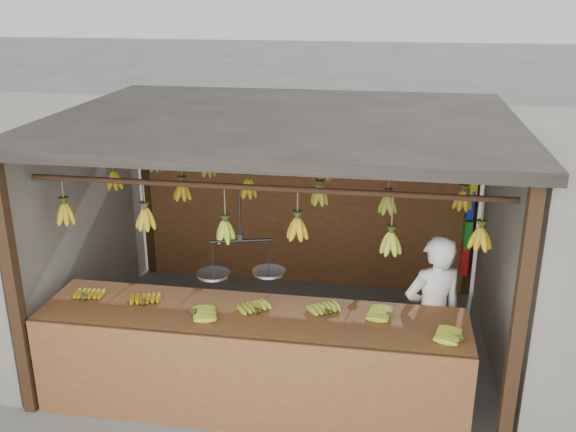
# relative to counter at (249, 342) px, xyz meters

# --- Properties ---
(ground) EXTENTS (80.00, 80.00, 0.00)m
(ground) POSITION_rel_counter_xyz_m (0.08, 1.23, -0.71)
(ground) COLOR #5B5B57
(stall) EXTENTS (4.30, 3.30, 2.40)m
(stall) POSITION_rel_counter_xyz_m (0.08, 1.56, 1.26)
(stall) COLOR black
(stall) RESTS_ON ground
(counter) EXTENTS (3.68, 0.83, 0.96)m
(counter) POSITION_rel_counter_xyz_m (0.00, 0.00, 0.00)
(counter) COLOR brown
(counter) RESTS_ON ground
(hanging_bananas) EXTENTS (3.65, 2.20, 0.38)m
(hanging_bananas) POSITION_rel_counter_xyz_m (0.08, 1.24, 0.92)
(hanging_bananas) COLOR #B18C12
(hanging_bananas) RESTS_ON ground
(balance_scale) EXTENTS (0.73, 0.40, 0.78)m
(balance_scale) POSITION_rel_counter_xyz_m (-0.11, 0.23, 0.56)
(balance_scale) COLOR black
(balance_scale) RESTS_ON ground
(vendor) EXTENTS (0.65, 0.56, 1.52)m
(vendor) POSITION_rel_counter_xyz_m (1.54, 0.63, 0.05)
(vendor) COLOR white
(vendor) RESTS_ON ground
(bag_bundles) EXTENTS (0.08, 0.26, 1.33)m
(bag_bundles) POSITION_rel_counter_xyz_m (2.02, 2.58, 0.30)
(bag_bundles) COLOR yellow
(bag_bundles) RESTS_ON ground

